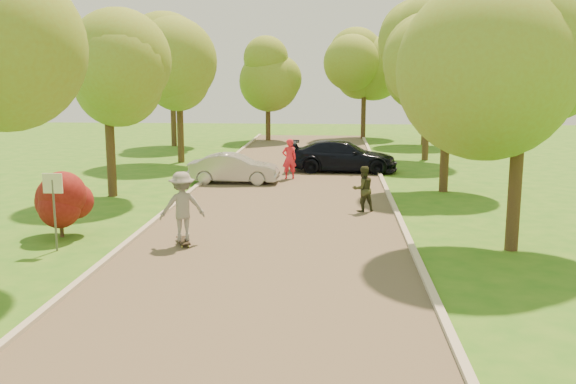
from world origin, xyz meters
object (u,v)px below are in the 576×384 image
(person_striped, at_px, (289,159))
(person_olive, at_px, (363,189))
(street_sign, at_px, (53,195))
(longboard, at_px, (183,241))
(dark_sedan, at_px, (343,156))
(silver_sedan, at_px, (234,168))
(skateboarder, at_px, (182,206))

(person_striped, height_order, person_olive, person_striped)
(street_sign, relative_size, person_striped, 1.16)
(longboard, bearing_deg, street_sign, -6.23)
(street_sign, distance_m, person_olive, 10.45)
(dark_sedan, xyz_separation_m, longboard, (-4.75, -14.31, -0.66))
(silver_sedan, bearing_deg, person_striped, -60.93)
(skateboarder, bearing_deg, person_striped, -121.87)
(silver_sedan, xyz_separation_m, skateboarder, (0.17, -10.54, 0.46))
(longboard, distance_m, skateboarder, 1.01)
(longboard, xyz_separation_m, person_olive, (5.33, 4.88, 0.71))
(dark_sedan, distance_m, person_olive, 9.45)
(skateboarder, bearing_deg, longboard, 158.77)
(silver_sedan, relative_size, person_striped, 2.13)
(person_olive, bearing_deg, person_striped, -89.34)
(dark_sedan, relative_size, skateboarder, 2.69)
(dark_sedan, bearing_deg, person_olive, -173.64)
(dark_sedan, xyz_separation_m, skateboarder, (-4.75, -14.31, 0.35))
(skateboarder, height_order, person_striped, skateboarder)
(dark_sedan, relative_size, person_olive, 3.26)
(person_striped, bearing_deg, silver_sedan, 9.40)
(silver_sedan, relative_size, person_olive, 2.44)
(street_sign, distance_m, silver_sedan, 11.90)
(dark_sedan, bearing_deg, person_striped, 137.22)
(skateboarder, bearing_deg, person_olive, -158.79)
(dark_sedan, relative_size, person_striped, 2.84)
(street_sign, height_order, person_olive, street_sign)
(skateboarder, xyz_separation_m, person_olive, (5.33, 4.88, -0.31))
(silver_sedan, distance_m, person_olive, 7.90)
(street_sign, xyz_separation_m, person_striped, (5.57, 12.72, -0.62))
(street_sign, relative_size, dark_sedan, 0.41)
(dark_sedan, height_order, longboard, dark_sedan)
(silver_sedan, xyz_separation_m, person_olive, (5.51, -5.66, 0.16))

